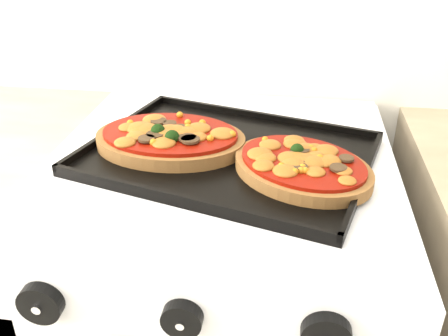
# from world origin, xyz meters

# --- Properties ---
(control_panel) EXTENTS (0.60, 0.02, 0.09)m
(control_panel) POSITION_xyz_m (-0.05, 1.39, 0.85)
(control_panel) COLOR white
(control_panel) RESTS_ON stove
(knob_left) EXTENTS (0.06, 0.02, 0.06)m
(knob_left) POSITION_xyz_m (-0.23, 1.37, 0.85)
(knob_left) COLOR black
(knob_left) RESTS_ON control_panel
(knob_center) EXTENTS (0.05, 0.02, 0.05)m
(knob_center) POSITION_xyz_m (-0.05, 1.37, 0.85)
(knob_center) COLOR black
(knob_center) RESTS_ON control_panel
(knob_right) EXTENTS (0.06, 0.02, 0.06)m
(knob_right) POSITION_xyz_m (0.13, 1.37, 0.85)
(knob_right) COLOR black
(knob_right) RESTS_ON control_panel
(baking_tray) EXTENTS (0.53, 0.45, 0.02)m
(baking_tray) POSITION_xyz_m (-0.03, 1.68, 0.92)
(baking_tray) COLOR black
(baking_tray) RESTS_ON stove
(pizza_left) EXTENTS (0.27, 0.19, 0.04)m
(pizza_left) POSITION_xyz_m (-0.14, 1.70, 0.94)
(pizza_left) COLOR brown
(pizza_left) RESTS_ON baking_tray
(pizza_right) EXTENTS (0.29, 0.27, 0.03)m
(pizza_right) POSITION_xyz_m (0.09, 1.63, 0.94)
(pizza_right) COLOR brown
(pizza_right) RESTS_ON baking_tray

